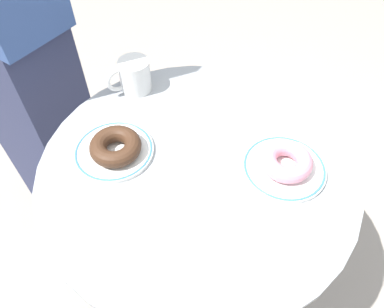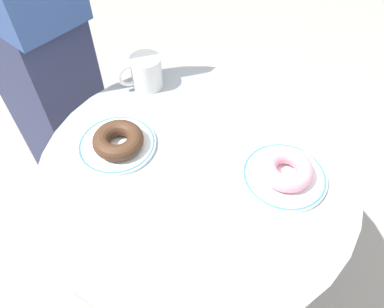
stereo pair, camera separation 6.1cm
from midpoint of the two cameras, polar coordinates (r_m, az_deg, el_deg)
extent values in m
cube|color=#9E9389|center=(1.56, -0.64, -19.30)|extent=(7.00, 7.00, 0.02)
cylinder|color=#999EA3|center=(0.89, -1.07, -1.91)|extent=(0.78, 0.78, 0.02)
cylinder|color=#999EA3|center=(1.20, -0.81, -12.74)|extent=(0.06, 0.06, 0.72)
cylinder|color=#999EA3|center=(1.54, -0.65, -19.01)|extent=(0.47, 0.47, 0.03)
cylinder|color=white|center=(0.93, -14.07, 0.39)|extent=(0.20, 0.20, 0.01)
torus|color=#3D75BC|center=(0.92, -14.11, 0.52)|extent=(0.19, 0.19, 0.01)
cylinder|color=white|center=(0.89, 12.50, -2.27)|extent=(0.20, 0.20, 0.01)
torus|color=#3D75BC|center=(0.88, 12.54, -2.14)|extent=(0.20, 0.20, 0.01)
torus|color=#422819|center=(0.90, -13.93, 1.12)|extent=(0.17, 0.17, 0.04)
torus|color=pink|center=(0.87, 12.80, -1.19)|extent=(0.16, 0.16, 0.04)
cylinder|color=white|center=(1.06, -10.67, 12.08)|extent=(0.09, 0.09, 0.10)
torus|color=white|center=(1.05, -13.26, 11.31)|extent=(0.07, 0.05, 0.07)
cube|color=#2D3351|center=(1.47, -23.03, 2.84)|extent=(0.41, 0.38, 0.93)
camera|label=1|loc=(0.03, -92.02, -2.44)|focal=33.63mm
camera|label=2|loc=(0.03, 87.98, 2.44)|focal=33.63mm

